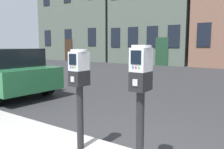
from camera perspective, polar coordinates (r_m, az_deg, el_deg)
parking_meter_near_kerb at (r=3.02m, az=-8.09°, el=-1.65°), size 0.22×0.25×1.33m
parking_meter_twin_adjacent at (r=2.50m, az=7.13°, el=-2.59°), size 0.22×0.25×1.38m
townhouse_green_painted at (r=25.50m, az=-6.52°, el=17.77°), size 8.98×5.49×12.36m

